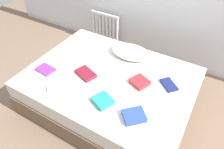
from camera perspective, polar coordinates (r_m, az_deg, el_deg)
name	(u,v)px	position (r m, az deg, el deg)	size (l,w,h in m)	color
ground_plane	(110,103)	(2.78, -0.53, -7.99)	(8.00, 8.00, 0.00)	#7F6651
bed	(110,90)	(2.60, -0.56, -4.47)	(2.00, 1.50, 0.50)	brown
radiator	(105,27)	(3.70, -1.97, 13.17)	(0.54, 0.04, 0.52)	white
pillow	(130,52)	(2.72, 5.23, 6.36)	(0.54, 0.35, 0.11)	white
textbook_red	(140,82)	(2.33, 7.83, -2.08)	(0.19, 0.18, 0.05)	red
textbook_white	(57,86)	(2.36, -15.15, -3.10)	(0.22, 0.13, 0.03)	white
textbook_maroon	(86,73)	(2.44, -7.40, 0.29)	(0.25, 0.16, 0.04)	maroon
textbook_teal	(103,101)	(2.11, -2.63, -7.40)	(0.19, 0.18, 0.05)	teal
textbook_navy	(169,85)	(2.38, 15.71, -2.77)	(0.21, 0.13, 0.02)	navy
textbook_purple	(45,69)	(2.62, -18.24, 1.38)	(0.22, 0.16, 0.03)	purple
textbook_blue	(134,116)	(2.00, 6.22, -11.48)	(0.21, 0.17, 0.05)	#2847B7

